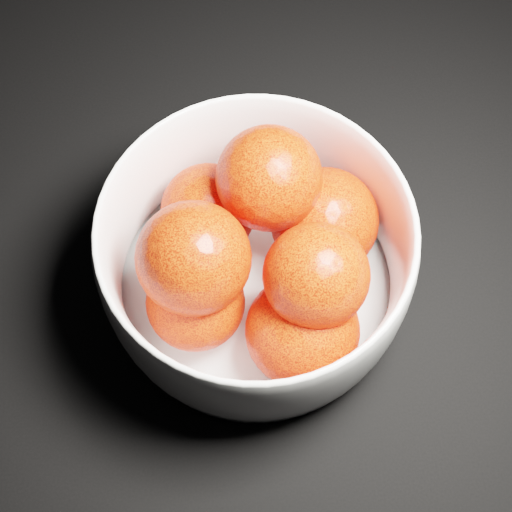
{
  "coord_description": "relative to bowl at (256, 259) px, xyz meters",
  "views": [
    {
      "loc": [
        -0.01,
        -0.5,
        0.59
      ],
      "look_at": [
        0.0,
        -0.25,
        0.07
      ],
      "focal_mm": 50.0,
      "sensor_mm": 36.0,
      "label": 1
    }
  ],
  "objects": [
    {
      "name": "bowl",
      "position": [
        0.0,
        0.0,
        0.0
      ],
      "size": [
        0.25,
        0.25,
        0.12
      ],
      "rotation": [
        0.0,
        0.0,
        -0.33
      ],
      "color": "white",
      "rests_on": "ground"
    },
    {
      "name": "ground",
      "position": [
        -0.0,
        0.25,
        -0.06
      ],
      "size": [
        3.0,
        3.0,
        0.0
      ],
      "primitive_type": "cube",
      "color": "black",
      "rests_on": "ground"
    },
    {
      "name": "orange_pile",
      "position": [
        0.01,
        -0.0,
        0.01
      ],
      "size": [
        0.2,
        0.2,
        0.14
      ],
      "color": "#FF280C",
      "rests_on": "bowl"
    }
  ]
}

